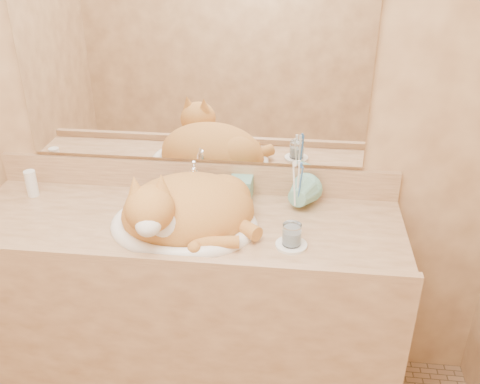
# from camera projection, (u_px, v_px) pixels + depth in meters

# --- Properties ---
(wall_back) EXTENTS (2.40, 0.02, 2.50)m
(wall_back) POSITION_uv_depth(u_px,v_px,m) (192.00, 93.00, 1.99)
(wall_back) COLOR #9C6E47
(wall_back) RESTS_ON ground
(vanity_counter) EXTENTS (1.60, 0.55, 0.85)m
(vanity_counter) POSITION_uv_depth(u_px,v_px,m) (187.00, 314.00, 2.13)
(vanity_counter) COLOR #8E623F
(vanity_counter) RESTS_ON floor
(mirror) EXTENTS (1.30, 0.02, 0.80)m
(mirror) POSITION_uv_depth(u_px,v_px,m) (190.00, 56.00, 1.91)
(mirror) COLOR white
(mirror) RESTS_ON wall_back
(sink_basin) EXTENTS (0.60, 0.54, 0.16)m
(sink_basin) POSITION_uv_depth(u_px,v_px,m) (183.00, 206.00, 1.88)
(sink_basin) COLOR white
(sink_basin) RESTS_ON vanity_counter
(faucet) EXTENTS (0.04, 0.11, 0.15)m
(faucet) POSITION_uv_depth(u_px,v_px,m) (194.00, 182.00, 2.06)
(faucet) COLOR white
(faucet) RESTS_ON vanity_counter
(cat) EXTENTS (0.57, 0.52, 0.26)m
(cat) POSITION_uv_depth(u_px,v_px,m) (184.00, 208.00, 1.86)
(cat) COLOR #B16A29
(cat) RESTS_ON sink_basin
(soap_dispenser) EXTENTS (0.09, 0.09, 0.19)m
(soap_dispenser) POSITION_uv_depth(u_px,v_px,m) (239.00, 181.00, 2.02)
(soap_dispenser) COLOR #70B39F
(soap_dispenser) RESTS_ON vanity_counter
(toothbrush_cup) EXTENTS (0.16, 0.16, 0.11)m
(toothbrush_cup) POSITION_uv_depth(u_px,v_px,m) (297.00, 200.00, 1.97)
(toothbrush_cup) COLOR #70B39F
(toothbrush_cup) RESTS_ON vanity_counter
(toothbrushes) EXTENTS (0.04, 0.04, 0.21)m
(toothbrushes) POSITION_uv_depth(u_px,v_px,m) (297.00, 183.00, 1.94)
(toothbrushes) COLOR white
(toothbrushes) RESTS_ON toothbrush_cup
(saucer) EXTENTS (0.11, 0.11, 0.01)m
(saucer) POSITION_uv_depth(u_px,v_px,m) (291.00, 245.00, 1.80)
(saucer) COLOR white
(saucer) RESTS_ON vanity_counter
(water_glass) EXTENTS (0.06, 0.06, 0.07)m
(water_glass) POSITION_uv_depth(u_px,v_px,m) (292.00, 234.00, 1.78)
(water_glass) COLOR white
(water_glass) RESTS_ON saucer
(lotion_bottle) EXTENTS (0.04, 0.04, 0.11)m
(lotion_bottle) POSITION_uv_depth(u_px,v_px,m) (31.00, 183.00, 2.10)
(lotion_bottle) COLOR white
(lotion_bottle) RESTS_ON vanity_counter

